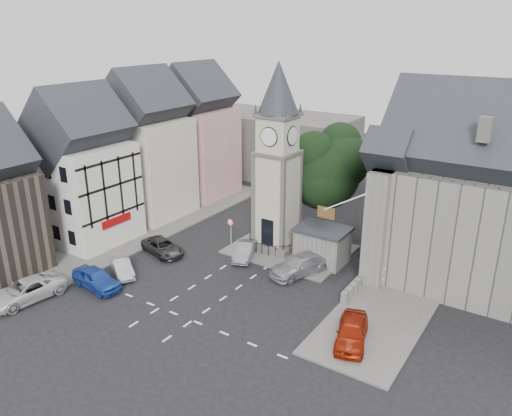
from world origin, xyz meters
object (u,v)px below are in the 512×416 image
Objects in this scene: clock_tower at (277,159)px; pedestrian at (383,277)px; car_east_red at (352,332)px; stone_shelter at (322,245)px; car_west_blue at (96,279)px.

pedestrian is (10.66, -1.86, -7.28)m from clock_tower.
car_east_red is at bearing -40.63° from clock_tower.
stone_shelter is 2.55× the size of pedestrian.
car_west_blue is at bearing 1.19° from pedestrian.
stone_shelter reaches higher than car_west_blue.
pedestrian is at bearing -9.91° from clock_tower.
car_west_blue is 21.84m from pedestrian.
clock_tower is at bearing 122.60° from car_east_red.
clock_tower is 17.49m from car_west_blue.
car_east_red reaches higher than car_west_blue.
stone_shelter is 0.94× the size of car_east_red.
stone_shelter is 18.28m from car_west_blue.
car_east_red is at bearing 63.42° from pedestrian.
clock_tower is at bearing 174.16° from stone_shelter.
car_west_blue is 19.44m from car_east_red.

